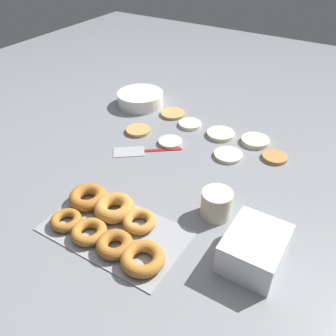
{
  "coord_description": "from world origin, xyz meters",
  "views": [
    {
      "loc": [
        0.45,
        -0.88,
        0.68
      ],
      "look_at": [
        -0.0,
        -0.14,
        0.04
      ],
      "focal_mm": 38.0,
      "sensor_mm": 36.0,
      "label": 1
    }
  ],
  "objects_px": {
    "pancake_2": "(275,157)",
    "pancake_4": "(255,141)",
    "pancake_0": "(221,134)",
    "spatula": "(136,151)",
    "batter_bowl": "(140,99)",
    "container_stack": "(254,249)",
    "pancake_1": "(138,130)",
    "pancake_7": "(190,124)",
    "paper_cup": "(217,204)",
    "pancake_5": "(173,114)",
    "pancake_3": "(170,142)",
    "donut_tray": "(110,224)",
    "pancake_6": "(228,155)"
  },
  "relations": [
    {
      "from": "pancake_3",
      "to": "pancake_5",
      "type": "height_order",
      "value": "same"
    },
    {
      "from": "pancake_2",
      "to": "pancake_4",
      "type": "height_order",
      "value": "pancake_4"
    },
    {
      "from": "pancake_3",
      "to": "spatula",
      "type": "height_order",
      "value": "pancake_3"
    },
    {
      "from": "pancake_1",
      "to": "spatula",
      "type": "relative_size",
      "value": 0.44
    },
    {
      "from": "container_stack",
      "to": "paper_cup",
      "type": "relative_size",
      "value": 1.9
    },
    {
      "from": "batter_bowl",
      "to": "container_stack",
      "type": "bearing_deg",
      "value": -37.4
    },
    {
      "from": "pancake_7",
      "to": "paper_cup",
      "type": "bearing_deg",
      "value": -53.08
    },
    {
      "from": "container_stack",
      "to": "paper_cup",
      "type": "bearing_deg",
      "value": 145.67
    },
    {
      "from": "pancake_6",
      "to": "container_stack",
      "type": "height_order",
      "value": "container_stack"
    },
    {
      "from": "pancake_1",
      "to": "pancake_7",
      "type": "bearing_deg",
      "value": 45.21
    },
    {
      "from": "pancake_3",
      "to": "container_stack",
      "type": "distance_m",
      "value": 0.55
    },
    {
      "from": "pancake_4",
      "to": "batter_bowl",
      "type": "relative_size",
      "value": 0.52
    },
    {
      "from": "pancake_4",
      "to": "batter_bowl",
      "type": "height_order",
      "value": "batter_bowl"
    },
    {
      "from": "pancake_6",
      "to": "paper_cup",
      "type": "distance_m",
      "value": 0.29
    },
    {
      "from": "pancake_7",
      "to": "pancake_2",
      "type": "bearing_deg",
      "value": -7.53
    },
    {
      "from": "pancake_1",
      "to": "pancake_2",
      "type": "distance_m",
      "value": 0.5
    },
    {
      "from": "pancake_0",
      "to": "spatula",
      "type": "height_order",
      "value": "pancake_0"
    },
    {
      "from": "pancake_7",
      "to": "container_stack",
      "type": "bearing_deg",
      "value": -48.25
    },
    {
      "from": "pancake_4",
      "to": "donut_tray",
      "type": "height_order",
      "value": "donut_tray"
    },
    {
      "from": "pancake_7",
      "to": "batter_bowl",
      "type": "xyz_separation_m",
      "value": [
        -0.27,
        0.05,
        0.02
      ]
    },
    {
      "from": "pancake_4",
      "to": "container_stack",
      "type": "bearing_deg",
      "value": -70.28
    },
    {
      "from": "pancake_5",
      "to": "spatula",
      "type": "height_order",
      "value": "pancake_5"
    },
    {
      "from": "pancake_6",
      "to": "batter_bowl",
      "type": "distance_m",
      "value": 0.5
    },
    {
      "from": "batter_bowl",
      "to": "container_stack",
      "type": "distance_m",
      "value": 0.88
    },
    {
      "from": "pancake_5",
      "to": "container_stack",
      "type": "distance_m",
      "value": 0.76
    },
    {
      "from": "pancake_1",
      "to": "pancake_3",
      "type": "height_order",
      "value": "same"
    },
    {
      "from": "pancake_2",
      "to": "pancake_5",
      "type": "height_order",
      "value": "same"
    },
    {
      "from": "pancake_1",
      "to": "spatula",
      "type": "bearing_deg",
      "value": -57.14
    },
    {
      "from": "spatula",
      "to": "pancake_5",
      "type": "bearing_deg",
      "value": -121.23
    },
    {
      "from": "pancake_3",
      "to": "pancake_6",
      "type": "bearing_deg",
      "value": 8.91
    },
    {
      "from": "donut_tray",
      "to": "paper_cup",
      "type": "bearing_deg",
      "value": 42.79
    },
    {
      "from": "pancake_3",
      "to": "container_stack",
      "type": "relative_size",
      "value": 0.53
    },
    {
      "from": "pancake_6",
      "to": "container_stack",
      "type": "xyz_separation_m",
      "value": [
        0.23,
        -0.37,
        0.04
      ]
    },
    {
      "from": "pancake_5",
      "to": "pancake_7",
      "type": "height_order",
      "value": "pancake_7"
    },
    {
      "from": "pancake_4",
      "to": "paper_cup",
      "type": "distance_m",
      "value": 0.41
    },
    {
      "from": "pancake_4",
      "to": "batter_bowl",
      "type": "xyz_separation_m",
      "value": [
        -0.52,
        0.03,
        0.02
      ]
    },
    {
      "from": "pancake_6",
      "to": "spatula",
      "type": "height_order",
      "value": "pancake_6"
    },
    {
      "from": "spatula",
      "to": "container_stack",
      "type": "bearing_deg",
      "value": 117.67
    },
    {
      "from": "pancake_7",
      "to": "paper_cup",
      "type": "distance_m",
      "value": 0.49
    },
    {
      "from": "pancake_0",
      "to": "pancake_1",
      "type": "relative_size",
      "value": 1.11
    },
    {
      "from": "container_stack",
      "to": "donut_tray",
      "type": "bearing_deg",
      "value": -164.64
    },
    {
      "from": "pancake_1",
      "to": "pancake_6",
      "type": "bearing_deg",
      "value": 4.35
    },
    {
      "from": "pancake_0",
      "to": "donut_tray",
      "type": "xyz_separation_m",
      "value": [
        -0.04,
        -0.58,
        0.01
      ]
    },
    {
      "from": "pancake_0",
      "to": "pancake_2",
      "type": "relative_size",
      "value": 1.21
    },
    {
      "from": "pancake_0",
      "to": "pancake_4",
      "type": "distance_m",
      "value": 0.13
    },
    {
      "from": "container_stack",
      "to": "pancake_5",
      "type": "bearing_deg",
      "value": 135.5
    },
    {
      "from": "pancake_0",
      "to": "pancake_7",
      "type": "distance_m",
      "value": 0.13
    },
    {
      "from": "pancake_0",
      "to": "batter_bowl",
      "type": "distance_m",
      "value": 0.4
    },
    {
      "from": "pancake_3",
      "to": "spatula",
      "type": "distance_m",
      "value": 0.13
    },
    {
      "from": "donut_tray",
      "to": "batter_bowl",
      "type": "xyz_separation_m",
      "value": [
        -0.35,
        0.63,
        0.01
      ]
    }
  ]
}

